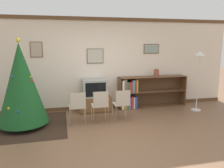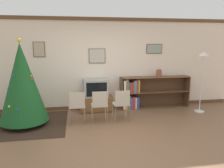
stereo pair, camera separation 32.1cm
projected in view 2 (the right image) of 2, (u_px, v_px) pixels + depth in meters
name	position (u px, v px, depth m)	size (l,w,h in m)	color
ground_plane	(112.00, 139.00, 4.54)	(24.00, 24.00, 0.00)	brown
wall_back	(99.00, 64.00, 6.51)	(8.48, 0.11, 2.70)	silver
area_rug	(26.00, 124.00, 5.37)	(1.98, 1.89, 0.01)	#332319
christmas_tree	(22.00, 83.00, 5.17)	(1.14, 1.14, 2.08)	maroon
tv_console	(96.00, 104.00, 6.39)	(0.93, 0.50, 0.45)	brown
television	(96.00, 88.00, 6.30)	(0.70, 0.49, 0.50)	#9E9E99
folding_chair_left	(77.00, 105.00, 5.33)	(0.40, 0.40, 0.82)	#BCB29E
folding_chair_center	(100.00, 104.00, 5.42)	(0.40, 0.40, 0.82)	#BCB29E
folding_chair_right	(122.00, 103.00, 5.51)	(0.40, 0.40, 0.82)	#BCB29E
bookshelf	(142.00, 93.00, 6.66)	(2.15, 0.36, 0.96)	brown
vase	(159.00, 73.00, 6.58)	(0.15, 0.15, 0.23)	brown
standing_lamp	(203.00, 66.00, 6.11)	(0.28, 0.28, 1.74)	silver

